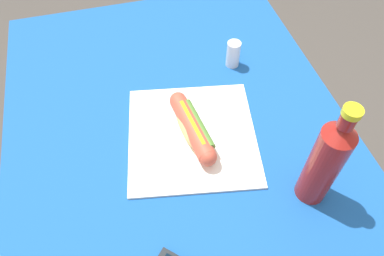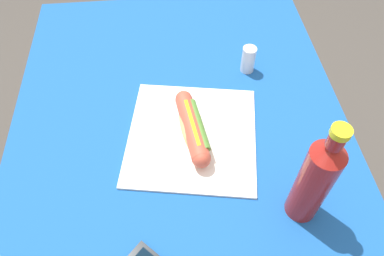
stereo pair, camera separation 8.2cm
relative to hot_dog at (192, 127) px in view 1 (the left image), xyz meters
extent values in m
plane|color=#47423D|center=(0.00, -0.03, -0.81)|extent=(6.00, 6.00, 0.00)
cylinder|color=brown|center=(-0.45, -0.32, -0.44)|extent=(0.07, 0.07, 0.75)
cylinder|color=brown|center=(-0.45, 0.26, -0.44)|extent=(0.07, 0.07, 0.75)
cube|color=brown|center=(0.00, -0.03, -0.05)|extent=(1.07, 0.74, 0.03)
cube|color=#19519E|center=(0.00, -0.03, -0.03)|extent=(1.13, 0.80, 0.00)
cube|color=white|center=(0.00, 0.00, -0.03)|extent=(0.35, 0.34, 0.01)
ellipsoid|color=#DBB26B|center=(0.00, 0.00, 0.00)|extent=(0.17, 0.07, 0.04)
cylinder|color=#BC4C38|center=(0.00, 0.00, 0.00)|extent=(0.18, 0.06, 0.04)
sphere|color=#BC4C38|center=(0.09, 0.01, 0.00)|extent=(0.04, 0.04, 0.04)
sphere|color=#BC4C38|center=(-0.09, -0.01, 0.00)|extent=(0.04, 0.04, 0.04)
cube|color=yellow|center=(0.00, 0.00, 0.02)|extent=(0.13, 0.03, 0.00)
cylinder|color=#4C7A2D|center=(0.00, 0.01, 0.01)|extent=(0.14, 0.04, 0.02)
cylinder|color=maroon|center=(0.20, 0.20, 0.07)|extent=(0.06, 0.06, 0.20)
cone|color=maroon|center=(0.20, 0.20, 0.18)|extent=(0.06, 0.06, 0.02)
cylinder|color=maroon|center=(0.20, 0.20, 0.20)|extent=(0.03, 0.03, 0.03)
cylinder|color=yellow|center=(0.20, 0.20, 0.23)|extent=(0.03, 0.03, 0.01)
cylinder|color=silver|center=(-0.21, 0.17, 0.00)|extent=(0.04, 0.04, 0.07)
camera|label=1|loc=(0.48, -0.13, 0.65)|focal=34.20mm
camera|label=2|loc=(0.50, -0.05, 0.65)|focal=34.20mm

